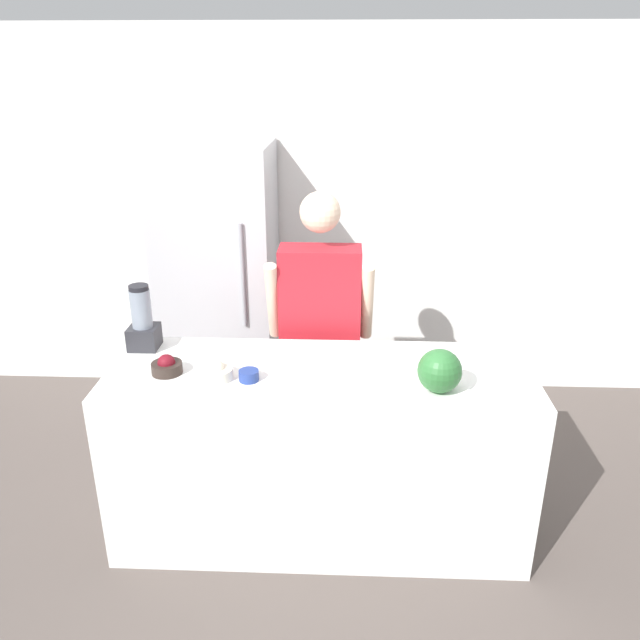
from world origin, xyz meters
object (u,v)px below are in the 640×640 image
Objects in this scene: blender at (143,322)px; refrigerator at (220,284)px; bowl_cherries at (167,366)px; bowl_cream at (215,372)px; person at (320,336)px; watermelon at (440,371)px; bowl_small_blue at (249,375)px.

refrigerator is at bearing 79.51° from blender.
bowl_cream is at bearing -10.99° from bowl_cherries.
bowl_cream is (0.25, -1.39, 0.04)m from refrigerator.
bowl_cherries is 0.25m from bowl_cream.
person is at bearing 20.94° from blender.
watermelon is at bearing -54.02° from person.
refrigerator is at bearing 106.21° from bowl_small_blue.
bowl_cream is at bearing -124.52° from person.
blender is (-0.20, 0.29, 0.11)m from bowl_cherries.
refrigerator is 1.34m from bowl_cherries.
refrigerator reaches higher than watermelon.
person is 0.99m from watermelon.
person is 0.96m from bowl_cherries.
bowl_small_blue is (0.41, -0.06, -0.01)m from bowl_cherries.
person is (0.72, -0.71, -0.06)m from refrigerator.
bowl_cherries is (-0.72, -0.63, 0.11)m from person.
refrigerator is 1.01m from person.
watermelon is at bearing -16.39° from blender.
blender is at bearing 150.24° from bowl_small_blue.
bowl_cherries reaches higher than bowl_small_blue.
bowl_cream is at bearing 174.40° from watermelon.
watermelon is at bearing -6.65° from bowl_cherries.
watermelon is (1.29, -1.49, 0.12)m from refrigerator.
person is 11.52× the size of bowl_cherries.
refrigerator reaches higher than bowl_cream.
refrigerator is 9.37× the size of watermelon.
watermelon reaches higher than bowl_cherries.
bowl_cherries and bowl_cream have the same top height.
blender is (-0.91, -0.35, 0.22)m from person.
watermelon reaches higher than bowl_cream.
refrigerator is at bearing 100.05° from bowl_cream.
person is 1.00m from blender.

